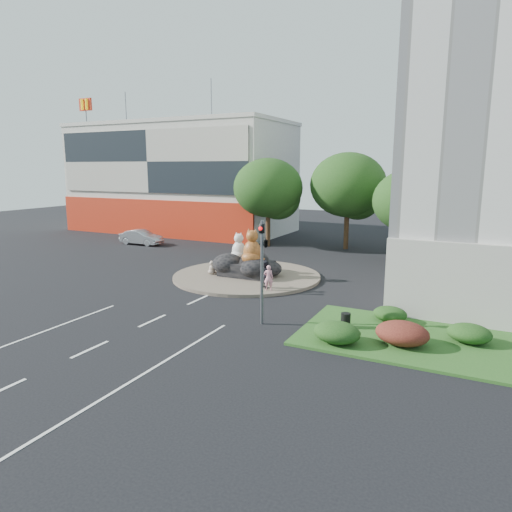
{
  "coord_description": "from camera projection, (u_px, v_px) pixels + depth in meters",
  "views": [
    {
      "loc": [
        14.07,
        -16.84,
        7.41
      ],
      "look_at": [
        1.7,
        8.0,
        2.0
      ],
      "focal_mm": 32.0,
      "sensor_mm": 36.0,
      "label": 1
    }
  ],
  "objects": [
    {
      "name": "parked_car",
      "position": [
        141.0,
        237.0,
        44.31
      ],
      "size": [
        4.39,
        1.62,
        1.44
      ],
      "primitive_type": "imported",
      "rotation": [
        0.0,
        0.0,
        1.59
      ],
      "color": "#AFB2B7",
      "rests_on": "ground"
    },
    {
      "name": "hedge_back_green",
      "position": [
        390.0,
        314.0,
        21.9
      ],
      "size": [
        1.6,
        1.28,
        0.72
      ],
      "primitive_type": "ellipsoid",
      "color": "#163B12",
      "rests_on": "grass_verge"
    },
    {
      "name": "cat_white",
      "position": [
        239.0,
        246.0,
        31.49
      ],
      "size": [
        1.3,
        1.17,
        1.92
      ],
      "primitive_type": null,
      "rotation": [
        0.0,
        0.0,
        -0.16
      ],
      "color": "silver",
      "rests_on": "rock_plinth"
    },
    {
      "name": "ground",
      "position": [
        152.0,
        321.0,
        22.37
      ],
      "size": [
        120.0,
        120.0,
        0.0
      ],
      "primitive_type": "plane",
      "color": "black",
      "rests_on": "ground"
    },
    {
      "name": "traffic_light",
      "position": [
        264.0,
        250.0,
        21.2
      ],
      "size": [
        0.44,
        1.24,
        5.0
      ],
      "color": "#595B60",
      "rests_on": "ground"
    },
    {
      "name": "tree_right",
      "position": [
        411.0,
        204.0,
        35.14
      ],
      "size": [
        5.7,
        5.7,
        7.3
      ],
      "color": "#382314",
      "rests_on": "ground"
    },
    {
      "name": "kitten_calico",
      "position": [
        212.0,
        267.0,
        31.28
      ],
      "size": [
        0.73,
        0.7,
        0.95
      ],
      "primitive_type": null,
      "rotation": [
        0.0,
        0.0,
        -0.47
      ],
      "color": "silver",
      "rests_on": "roundabout_island"
    },
    {
      "name": "hedge_mid_green",
      "position": [
        469.0,
        333.0,
        19.22
      ],
      "size": [
        1.8,
        1.44,
        0.81
      ],
      "primitive_type": "ellipsoid",
      "color": "#163B12",
      "rests_on": "grass_verge"
    },
    {
      "name": "pedestrian_dark",
      "position": [
        266.0,
        274.0,
        27.66
      ],
      "size": [
        1.04,
        1.0,
        1.69
      ],
      "primitive_type": "imported",
      "rotation": [
        0.0,
        0.0,
        2.51
      ],
      "color": "black",
      "rests_on": "roundabout_island"
    },
    {
      "name": "shophouse_block",
      "position": [
        182.0,
        178.0,
        53.58
      ],
      "size": [
        25.2,
        12.3,
        17.4
      ],
      "color": "#B8B4A6",
      "rests_on": "ground"
    },
    {
      "name": "cat_tabby",
      "position": [
        252.0,
        246.0,
        30.27
      ],
      "size": [
        1.48,
        1.31,
        2.35
      ],
      "primitive_type": null,
      "rotation": [
        0.0,
        0.0,
        0.06
      ],
      "color": "#C9752A",
      "rests_on": "rock_plinth"
    },
    {
      "name": "roundabout_island",
      "position": [
        247.0,
        276.0,
        31.13
      ],
      "size": [
        10.0,
        10.0,
        0.2
      ],
      "primitive_type": "cylinder",
      "color": "brown",
      "rests_on": "ground"
    },
    {
      "name": "pedestrian_pink",
      "position": [
        269.0,
        278.0,
        27.08
      ],
      "size": [
        0.65,
        0.54,
        1.52
      ],
      "primitive_type": "imported",
      "rotation": [
        0.0,
        0.0,
        3.51
      ],
      "color": "#CE8593",
      "rests_on": "roundabout_island"
    },
    {
      "name": "tree_left",
      "position": [
        269.0,
        191.0,
        42.47
      ],
      "size": [
        6.46,
        6.46,
        8.27
      ],
      "color": "#382314",
      "rests_on": "ground"
    },
    {
      "name": "hedge_near_green",
      "position": [
        337.0,
        332.0,
        19.2
      ],
      "size": [
        2.0,
        1.6,
        0.9
      ],
      "primitive_type": "ellipsoid",
      "color": "#163B12",
      "rests_on": "grass_verge"
    },
    {
      "name": "grass_verge",
      "position": [
        417.0,
        340.0,
        19.74
      ],
      "size": [
        10.0,
        6.0,
        0.12
      ],
      "primitive_type": "cube",
      "color": "#1F501A",
      "rests_on": "ground"
    },
    {
      "name": "litter_bin",
      "position": [
        346.0,
        320.0,
        21.07
      ],
      "size": [
        0.5,
        0.5,
        0.68
      ],
      "primitive_type": "cylinder",
      "rotation": [
        0.0,
        0.0,
        0.13
      ],
      "color": "black",
      "rests_on": "grass_verge"
    },
    {
      "name": "kitten_white",
      "position": [
        263.0,
        274.0,
        29.65
      ],
      "size": [
        0.53,
        0.47,
        0.81
      ],
      "primitive_type": null,
      "rotation": [
        0.0,
        0.0,
        0.1
      ],
      "color": "white",
      "rests_on": "roundabout_island"
    },
    {
      "name": "tree_mid",
      "position": [
        349.0,
        188.0,
        41.1
      ],
      "size": [
        6.84,
        6.84,
        8.76
      ],
      "color": "#382314",
      "rests_on": "ground"
    },
    {
      "name": "rock_plinth",
      "position": [
        247.0,
        268.0,
        31.03
      ],
      "size": [
        3.2,
        2.6,
        0.9
      ],
      "primitive_type": null,
      "color": "black",
      "rests_on": "roundabout_island"
    },
    {
      "name": "hedge_red",
      "position": [
        402.0,
        333.0,
        18.98
      ],
      "size": [
        2.2,
        1.76,
        0.99
      ],
      "primitive_type": "ellipsoid",
      "color": "#441312",
      "rests_on": "grass_verge"
    },
    {
      "name": "street_lamp",
      "position": [
        454.0,
        225.0,
        22.92
      ],
      "size": [
        2.34,
        0.22,
        8.06
      ],
      "color": "#595B60",
      "rests_on": "ground"
    }
  ]
}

